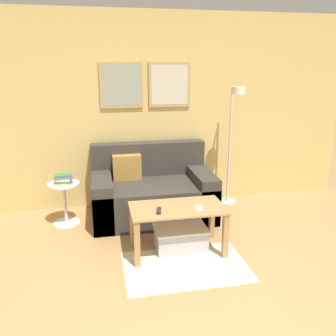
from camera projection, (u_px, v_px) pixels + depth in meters
name	position (u px, v px, depth m)	size (l,w,h in m)	color
wall_back	(150.00, 111.00, 4.74)	(5.60, 0.09, 2.55)	#D6B76B
area_rug	(186.00, 266.00, 3.45)	(1.19, 0.77, 0.01)	beige
couch	(152.00, 193.00, 4.55)	(1.50, 0.93, 0.90)	#38332D
coffee_table	(177.00, 216.00, 3.64)	(0.96, 0.52, 0.49)	#AD7F4C
storage_bin	(181.00, 238.00, 3.77)	(0.55, 0.35, 0.24)	#B2B2B7
floor_lamp	(233.00, 136.00, 4.69)	(0.25, 0.43, 1.62)	silver
side_table	(65.00, 200.00, 4.30)	(0.38, 0.38, 0.52)	white
book_stack	(64.00, 179.00, 4.22)	(0.23, 0.19, 0.11)	#D8C666
remote_control	(159.00, 211.00, 3.50)	(0.04, 0.15, 0.02)	#232328
cell_phone	(199.00, 208.00, 3.57)	(0.07, 0.14, 0.01)	silver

